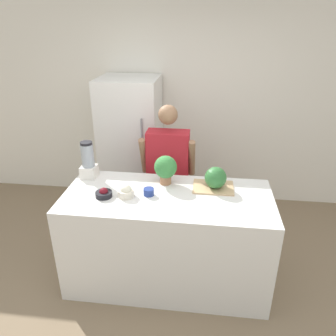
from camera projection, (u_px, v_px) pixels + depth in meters
The scene contains 12 objects.
ground_plane at pixel (162, 309), 2.96m from camera, with size 14.00×14.00×0.00m, color #7F6B51.
wall_back at pixel (184, 108), 4.35m from camera, with size 8.00×0.06×2.60m.
counter_island at pixel (167, 238), 3.13m from camera, with size 1.88×0.83×0.95m.
refrigerator at pixel (132, 146), 4.25m from camera, with size 0.72×0.72×1.75m.
person at pixel (168, 174), 3.67m from camera, with size 0.60×0.26×1.58m.
cutting_board at pixel (213, 187), 3.05m from camera, with size 0.37×0.28×0.01m.
watermelon at pixel (216, 178), 2.99m from camera, with size 0.20×0.20×0.20m.
bowl_cherries at pixel (104, 194), 2.89m from camera, with size 0.15×0.15×0.09m.
bowl_cream at pixel (126, 192), 2.89m from camera, with size 0.15×0.15×0.12m.
bowl_small_blue at pixel (149, 192), 2.92m from camera, with size 0.09×0.09×0.06m.
blender at pixel (88, 162), 3.19m from camera, with size 0.15×0.15×0.37m.
potted_plant at pixel (166, 168), 3.07m from camera, with size 0.22×0.22×0.28m.
Camera 1 is at (0.31, -2.11, 2.41)m, focal length 35.00 mm.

